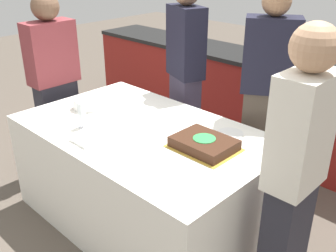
{
  "coord_description": "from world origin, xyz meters",
  "views": [
    {
      "loc": [
        1.81,
        -1.62,
        1.91
      ],
      "look_at": [
        0.24,
        0.0,
        0.85
      ],
      "focal_mm": 42.0,
      "sensor_mm": 36.0,
      "label": 1
    }
  ],
  "objects_px": {
    "plate_stack": "(88,103)",
    "person_cutting_cake": "(265,102)",
    "wine_glass": "(82,112)",
    "cake": "(204,144)",
    "person_seated_left": "(55,84)",
    "person_seated_right": "(294,176)",
    "person_standing_back": "(185,77)"
  },
  "relations": [
    {
      "from": "plate_stack",
      "to": "person_cutting_cake",
      "type": "distance_m",
      "value": 1.33
    },
    {
      "from": "wine_glass",
      "to": "cake",
      "type": "bearing_deg",
      "value": 23.17
    },
    {
      "from": "person_seated_left",
      "to": "person_seated_right",
      "type": "bearing_deg",
      "value": -90.0
    },
    {
      "from": "wine_glass",
      "to": "person_standing_back",
      "type": "bearing_deg",
      "value": 88.92
    },
    {
      "from": "person_seated_left",
      "to": "person_cutting_cake",
      "type": "bearing_deg",
      "value": -64.22
    },
    {
      "from": "cake",
      "to": "plate_stack",
      "type": "xyz_separation_m",
      "value": [
        -1.06,
        -0.11,
        0.01
      ]
    },
    {
      "from": "cake",
      "to": "person_cutting_cake",
      "type": "xyz_separation_m",
      "value": [
        0.0,
        0.69,
        0.07
      ]
    },
    {
      "from": "cake",
      "to": "person_seated_left",
      "type": "bearing_deg",
      "value": -177.35
    },
    {
      "from": "person_seated_left",
      "to": "person_standing_back",
      "type": "xyz_separation_m",
      "value": [
        0.81,
        0.77,
        0.06
      ]
    },
    {
      "from": "person_cutting_cake",
      "to": "person_seated_left",
      "type": "height_order",
      "value": "person_cutting_cake"
    },
    {
      "from": "person_seated_right",
      "to": "cake",
      "type": "bearing_deg",
      "value": -96.64
    },
    {
      "from": "plate_stack",
      "to": "person_seated_right",
      "type": "xyz_separation_m",
      "value": [
        1.69,
        0.04,
        0.06
      ]
    },
    {
      "from": "person_seated_left",
      "to": "person_standing_back",
      "type": "distance_m",
      "value": 1.12
    },
    {
      "from": "person_cutting_cake",
      "to": "person_standing_back",
      "type": "bearing_deg",
      "value": -31.91
    },
    {
      "from": "plate_stack",
      "to": "person_standing_back",
      "type": "relative_size",
      "value": 0.13
    },
    {
      "from": "plate_stack",
      "to": "person_cutting_cake",
      "type": "relative_size",
      "value": 0.13
    },
    {
      "from": "plate_stack",
      "to": "person_seated_right",
      "type": "height_order",
      "value": "person_seated_right"
    },
    {
      "from": "person_seated_right",
      "to": "person_standing_back",
      "type": "distance_m",
      "value": 1.6
    },
    {
      "from": "person_seated_left",
      "to": "plate_stack",
      "type": "bearing_deg",
      "value": -94.33
    },
    {
      "from": "wine_glass",
      "to": "person_seated_right",
      "type": "xyz_separation_m",
      "value": [
        1.43,
        0.27,
        -0.01
      ]
    },
    {
      "from": "person_standing_back",
      "to": "person_seated_right",
      "type": "bearing_deg",
      "value": 172.83
    },
    {
      "from": "cake",
      "to": "person_seated_right",
      "type": "bearing_deg",
      "value": -6.64
    },
    {
      "from": "cake",
      "to": "plate_stack",
      "type": "distance_m",
      "value": 1.06
    },
    {
      "from": "wine_glass",
      "to": "person_cutting_cake",
      "type": "height_order",
      "value": "person_cutting_cake"
    },
    {
      "from": "person_cutting_cake",
      "to": "person_seated_left",
      "type": "distance_m",
      "value": 1.76
    },
    {
      "from": "person_standing_back",
      "to": "wine_glass",
      "type": "bearing_deg",
      "value": 110.29
    },
    {
      "from": "plate_stack",
      "to": "person_seated_left",
      "type": "distance_m",
      "value": 0.53
    },
    {
      "from": "wine_glass",
      "to": "person_seated_right",
      "type": "relative_size",
      "value": 0.11
    },
    {
      "from": "wine_glass",
      "to": "person_seated_right",
      "type": "bearing_deg",
      "value": 10.6
    },
    {
      "from": "wine_glass",
      "to": "person_cutting_cake",
      "type": "xyz_separation_m",
      "value": [
        0.8,
        1.03,
        -0.01
      ]
    },
    {
      "from": "wine_glass",
      "to": "person_seated_left",
      "type": "relative_size",
      "value": 0.12
    },
    {
      "from": "person_seated_right",
      "to": "wine_glass",
      "type": "bearing_deg",
      "value": -79.4
    }
  ]
}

